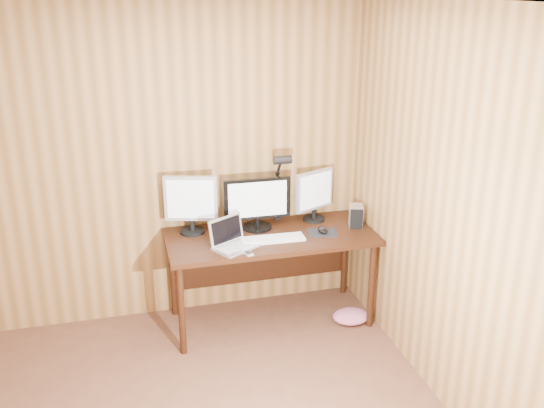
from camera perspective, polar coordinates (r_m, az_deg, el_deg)
name	(u,v)px	position (r m, az deg, el deg)	size (l,w,h in m)	color
room_shell	(165,289)	(2.87, -10.06, -7.89)	(4.00, 4.00, 4.00)	brown
desk	(268,245)	(4.79, -0.37, -3.91)	(1.60, 0.70, 0.75)	black
monitor_center	(257,203)	(4.72, -1.40, 0.09)	(0.53, 0.23, 0.41)	black
monitor_left	(191,203)	(4.66, -7.63, 0.12)	(0.40, 0.19, 0.46)	black
monitor_right	(314,194)	(4.89, 4.00, 0.94)	(0.35, 0.18, 0.42)	black
laptop	(232,240)	(4.46, -3.83, -3.40)	(0.38, 0.35, 0.22)	silver
keyboard	(273,239)	(4.57, 0.10, -3.29)	(0.48, 0.16, 0.02)	white
mousepad	(323,233)	(4.72, 4.78, -2.71)	(0.22, 0.18, 0.00)	black
mouse	(323,230)	(4.72, 4.79, -2.46)	(0.07, 0.11, 0.04)	black
hard_drive	(356,216)	(4.86, 7.90, -1.10)	(0.15, 0.18, 0.17)	silver
phone	(248,253)	(4.35, -2.26, -4.65)	(0.07, 0.10, 0.01)	silver
speaker	(353,210)	(5.05, 7.60, -0.56)	(0.05, 0.05, 0.12)	black
desk_lamp	(280,178)	(4.79, 0.77, 2.49)	(0.14, 0.20, 0.61)	black
fabric_pile	(351,316)	(5.01, 7.43, -10.44)	(0.30, 0.24, 0.09)	#D56786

